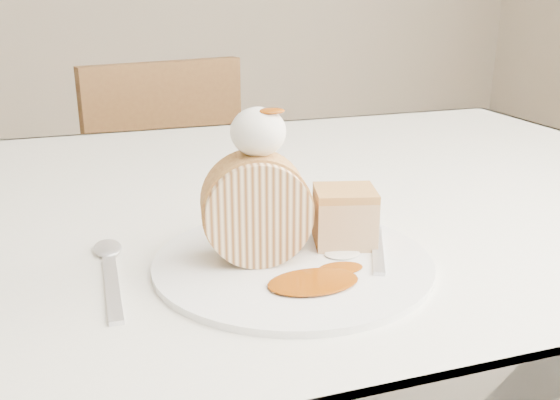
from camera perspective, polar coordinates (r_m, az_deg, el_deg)
name	(u,v)px	position (r m, az deg, el deg)	size (l,w,h in m)	color
table	(242,256)	(0.87, -3.53, -5.13)	(1.40, 0.90, 0.75)	white
chair_far	(156,197)	(1.70, -11.31, 0.30)	(0.49, 0.49, 0.85)	brown
plate	(293,262)	(0.62, 1.17, -5.69)	(0.28, 0.28, 0.01)	white
roulade_slice	(257,209)	(0.61, -2.15, -0.84)	(0.10, 0.10, 0.06)	beige
cake_chunk	(344,220)	(0.65, 5.92, -1.83)	(0.06, 0.06, 0.05)	tan
whipped_cream	(258,132)	(0.59, -2.01, 6.25)	(0.05, 0.05, 0.05)	silver
caramel_drizzle	(271,105)	(0.58, -0.83, 8.71)	(0.03, 0.02, 0.01)	#843805
caramel_pool	(313,282)	(0.57, 3.05, -7.45)	(0.09, 0.06, 0.00)	#843805
fork	(378,249)	(0.65, 8.91, -4.48)	(0.02, 0.16, 0.00)	silver
spoon	(112,287)	(0.60, -15.08, -7.69)	(0.03, 0.17, 0.00)	silver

